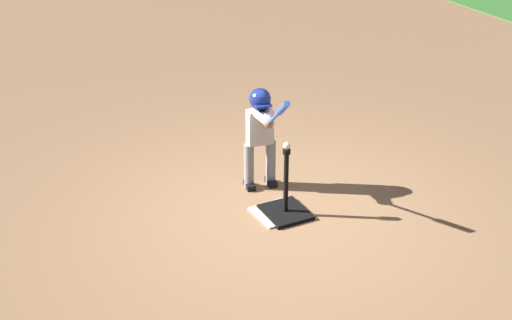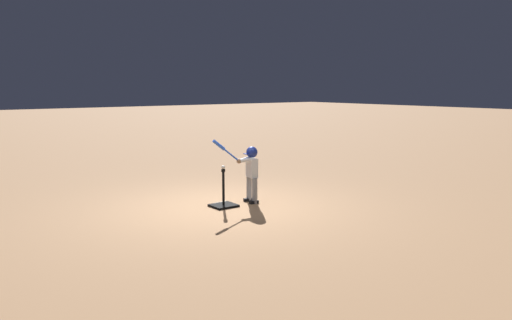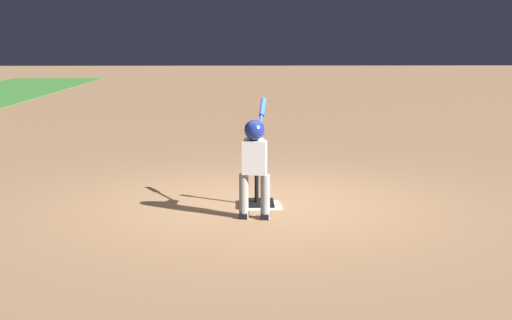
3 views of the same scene
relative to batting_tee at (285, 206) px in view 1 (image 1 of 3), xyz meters
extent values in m
plane|color=#99704C|center=(0.08, -0.02, -0.09)|extent=(90.00, 90.00, 0.00)
cube|color=white|center=(-0.04, -0.07, -0.08)|extent=(0.46, 0.46, 0.02)
cube|color=black|center=(0.00, 0.00, -0.07)|extent=(0.46, 0.42, 0.04)
cylinder|color=black|center=(0.00, 0.00, 0.27)|extent=(0.05, 0.05, 0.64)
cylinder|color=black|center=(0.00, 0.00, 0.61)|extent=(0.08, 0.08, 0.05)
cylinder|color=gray|center=(-0.63, 0.16, 0.16)|extent=(0.12, 0.12, 0.51)
cube|color=black|center=(-0.61, 0.16, -0.06)|extent=(0.19, 0.12, 0.06)
cylinder|color=gray|center=(-0.67, -0.08, 0.16)|extent=(0.12, 0.12, 0.51)
cube|color=black|center=(-0.65, -0.08, -0.06)|extent=(0.19, 0.12, 0.06)
cube|color=silver|center=(-0.65, 0.04, 0.60)|extent=(0.18, 0.28, 0.37)
sphere|color=#936B4C|center=(-0.65, 0.04, 0.90)|extent=(0.19, 0.19, 0.19)
sphere|color=navy|center=(-0.65, 0.04, 0.91)|extent=(0.23, 0.23, 0.23)
cube|color=navy|center=(-0.55, 0.03, 0.88)|extent=(0.14, 0.18, 0.01)
cylinder|color=silver|center=(-0.50, 0.06, 0.77)|extent=(0.30, 0.20, 0.11)
cylinder|color=silver|center=(-0.52, -0.02, 0.77)|extent=(0.31, 0.12, 0.11)
sphere|color=#936B4C|center=(-0.37, 0.00, 0.75)|extent=(0.10, 0.10, 0.10)
cylinder|color=blue|center=(-0.12, -0.05, 0.96)|extent=(0.53, 0.12, 0.44)
cylinder|color=blue|center=(0.05, -0.07, 1.09)|extent=(0.26, 0.10, 0.22)
cylinder|color=black|center=(-0.39, 0.00, 0.74)|extent=(0.05, 0.05, 0.05)
sphere|color=white|center=(0.00, 0.00, 0.67)|extent=(0.07, 0.07, 0.07)
camera|label=1|loc=(5.35, -3.02, 3.64)|focal=50.00mm
camera|label=2|loc=(5.14, 7.79, 2.20)|focal=35.00mm
camera|label=3|loc=(-8.43, 0.22, 1.90)|focal=50.00mm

